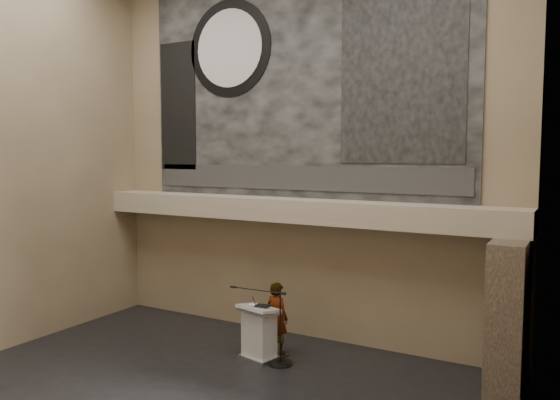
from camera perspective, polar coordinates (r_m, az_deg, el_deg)
The scene contains 17 objects.
wall_back at distance 12.43m, azimuth 1.82°, elevation 5.10°, with size 10.00×0.02×8.50m, color #7C694E.
wall_right at distance 7.05m, azimuth 23.28°, elevation 4.88°, with size 0.02×8.00×8.50m, color #7C694E.
soffit at distance 12.14m, azimuth 0.93°, elevation -1.04°, with size 10.00×0.80×0.50m, color tan.
sprinkler_left at distance 12.97m, azimuth -5.40°, elevation -1.92°, with size 0.04×0.04×0.06m, color #B2893D.
sprinkler_right at distance 11.35m, azimuth 9.27°, elevation -2.94°, with size 0.04×0.04×0.06m, color #B2893D.
banner at distance 12.49m, azimuth 1.78°, elevation 11.77°, with size 8.00×0.05×5.00m, color black.
banner_text_strip at distance 12.38m, azimuth 1.67°, elevation 2.33°, with size 7.76×0.02×0.55m, color #2A2A2A.
banner_clock_rim at distance 13.54m, azimuth -5.31°, elevation 15.50°, with size 2.30×2.30×0.02m, color black.
banner_clock_face at distance 13.52m, azimuth -5.36°, elevation 15.51°, with size 1.84×1.84×0.02m, color silver.
banner_building_print at distance 11.56m, azimuth 12.54°, elevation 12.72°, with size 2.60×0.02×3.60m, color black.
banner_brick_print at distance 14.33m, azimuth -10.60°, elevation 9.60°, with size 1.10×0.02×3.20m, color black.
stone_pier at distance 10.61m, azimuth 22.73°, elevation -11.10°, with size 0.60×1.40×2.70m, color #46372B.
lectern at distance 11.45m, azimuth -2.20°, elevation -13.70°, with size 0.90×0.73×1.14m.
binder at distance 11.26m, azimuth -1.88°, elevation -11.01°, with size 0.27×0.22×0.04m, color black.
papers at distance 11.37m, azimuth -2.92°, elevation -10.95°, with size 0.19×0.27×0.01m, color white.
speaker_person at distance 11.74m, azimuth -0.31°, elevation -12.19°, with size 0.55×0.36×1.51m, color silver.
mic_stand at distance 11.34m, azimuth -0.16°, elevation -15.70°, with size 1.40×0.52×1.49m.
Camera 1 is at (5.78, -7.01, 4.20)m, focal length 35.00 mm.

